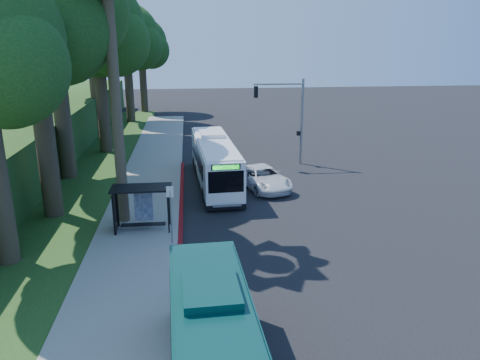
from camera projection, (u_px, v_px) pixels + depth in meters
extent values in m
plane|color=black|center=(262.00, 207.00, 29.17)|extent=(140.00, 140.00, 0.00)
cube|color=gray|center=(143.00, 211.00, 28.39)|extent=(4.50, 70.00, 0.12)
cube|color=maroon|center=(180.00, 236.00, 24.83)|extent=(0.25, 30.00, 0.13)
cube|color=#234719|center=(66.00, 189.00, 32.55)|extent=(8.00, 70.00, 0.06)
cube|color=black|center=(141.00, 188.00, 24.85)|extent=(3.20, 1.50, 0.10)
cube|color=black|center=(115.00, 212.00, 25.08)|extent=(0.06, 1.30, 2.20)
cube|color=navy|center=(144.00, 206.00, 25.89)|extent=(1.00, 0.12, 1.70)
cube|color=black|center=(143.00, 224.00, 25.36)|extent=(2.40, 0.40, 0.06)
cube|color=black|center=(118.00, 208.00, 25.66)|extent=(0.08, 0.08, 2.40)
cube|color=black|center=(169.00, 206.00, 25.95)|extent=(0.08, 0.08, 2.40)
cube|color=black|center=(114.00, 216.00, 24.52)|extent=(0.08, 0.08, 2.40)
cube|color=black|center=(168.00, 214.00, 24.81)|extent=(0.08, 0.08, 2.40)
cylinder|color=gray|center=(171.00, 218.00, 23.41)|extent=(0.06, 0.06, 3.00)
cube|color=white|center=(170.00, 192.00, 23.00)|extent=(0.35, 0.04, 0.55)
cylinder|color=gray|center=(302.00, 122.00, 38.14)|extent=(0.20, 0.20, 7.00)
cylinder|color=gray|center=(278.00, 84.00, 37.02)|extent=(4.00, 0.14, 0.14)
cube|color=black|center=(256.00, 92.00, 37.01)|extent=(0.30, 0.30, 0.90)
cube|color=black|center=(298.00, 133.00, 38.38)|extent=(0.25, 0.25, 0.35)
cylinder|color=#4C3F2D|center=(116.00, 109.00, 24.97)|extent=(0.60, 0.60, 13.00)
cylinder|color=#382B1E|center=(44.00, 129.00, 26.32)|extent=(1.10, 1.10, 10.50)
sphere|color=#113F14|center=(29.00, 7.00, 24.42)|extent=(8.00, 8.00, 8.00)
sphere|color=#113F14|center=(57.00, 31.00, 23.80)|extent=(5.60, 5.60, 5.60)
sphere|color=#113F14|center=(13.00, 25.00, 25.87)|extent=(5.20, 5.20, 5.20)
cylinder|color=#382B1E|center=(60.00, 98.00, 33.61)|extent=(1.18, 1.18, 11.90)
sphere|color=#113F14|center=(76.00, 9.00, 30.64)|extent=(7.00, 7.00, 7.00)
sphere|color=#113F14|center=(31.00, 7.00, 33.23)|extent=(6.50, 6.50, 6.50)
cylinder|color=#382B1E|center=(102.00, 99.00, 41.67)|extent=(1.06, 1.06, 9.80)
sphere|color=#113F14|center=(96.00, 28.00, 39.90)|extent=(8.40, 8.40, 8.40)
sphere|color=#113F14|center=(115.00, 41.00, 39.21)|extent=(5.88, 5.88, 5.88)
sphere|color=#113F14|center=(83.00, 38.00, 41.39)|extent=(5.46, 5.46, 5.46)
cylinder|color=#382B1E|center=(95.00, 82.00, 48.85)|extent=(1.14, 1.14, 11.20)
sphere|color=#113F14|center=(89.00, 13.00, 46.83)|extent=(9.60, 9.60, 9.60)
sphere|color=#113F14|center=(107.00, 26.00, 46.04)|extent=(6.72, 6.72, 6.72)
sphere|color=#113F14|center=(76.00, 23.00, 48.53)|extent=(6.24, 6.24, 6.24)
cylinder|color=#382B1E|center=(129.00, 85.00, 57.02)|extent=(1.02, 1.02, 9.10)
sphere|color=#113F14|center=(126.00, 37.00, 55.38)|extent=(8.00, 8.00, 8.00)
sphere|color=#113F14|center=(139.00, 46.00, 54.71)|extent=(5.60, 5.60, 5.60)
sphere|color=#113F14|center=(116.00, 44.00, 56.79)|extent=(5.20, 5.20, 5.20)
cylinder|color=#382B1E|center=(143.00, 82.00, 64.83)|extent=(0.98, 0.98, 8.40)
sphere|color=#113F14|center=(141.00, 43.00, 63.31)|extent=(7.00, 7.00, 7.00)
sphere|color=#113F14|center=(151.00, 50.00, 62.74)|extent=(4.90, 4.90, 4.90)
sphere|color=#113F14|center=(133.00, 48.00, 64.56)|extent=(4.55, 4.55, 4.55)
sphere|color=#113F14|center=(5.00, 66.00, 18.56)|extent=(5.04, 5.04, 5.04)
cube|color=white|center=(215.00, 161.00, 33.32)|extent=(3.10, 11.61, 2.73)
cube|color=black|center=(215.00, 180.00, 33.73)|extent=(3.13, 11.66, 0.33)
cube|color=black|center=(214.00, 156.00, 33.69)|extent=(3.01, 9.09, 1.05)
cube|color=black|center=(226.00, 182.00, 27.89)|extent=(2.15, 0.24, 1.34)
cube|color=black|center=(207.00, 140.00, 38.59)|extent=(1.96, 0.23, 0.96)
cube|color=#19E533|center=(226.00, 167.00, 27.61)|extent=(1.59, 0.19, 0.27)
cube|color=white|center=(215.00, 142.00, 32.90)|extent=(2.88, 11.02, 0.11)
cube|color=white|center=(212.00, 134.00, 34.65)|extent=(1.84, 2.49, 0.33)
cylinder|color=black|center=(205.00, 195.00, 30.04)|extent=(0.34, 0.97, 0.96)
cylinder|color=black|center=(239.00, 193.00, 30.39)|extent=(0.34, 0.97, 0.96)
cylinder|color=black|center=(195.00, 163.00, 37.61)|extent=(0.34, 0.97, 0.96)
cylinder|color=black|center=(222.00, 162.00, 37.96)|extent=(0.34, 0.97, 0.96)
cube|color=black|center=(216.00, 356.00, 12.72)|extent=(2.76, 8.71, 1.01)
cube|color=black|center=(202.00, 268.00, 17.45)|extent=(1.88, 0.19, 0.92)
cube|color=#093531|center=(217.00, 332.00, 11.96)|extent=(2.60, 10.57, 0.11)
cube|color=#093531|center=(211.00, 289.00, 13.65)|extent=(1.74, 2.37, 0.32)
cylinder|color=black|center=(176.00, 325.00, 16.52)|extent=(0.31, 0.93, 0.92)
cylinder|color=black|center=(235.00, 320.00, 16.82)|extent=(0.31, 0.93, 0.92)
imported|color=silver|center=(263.00, 178.00, 32.66)|extent=(3.91, 5.97, 1.53)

